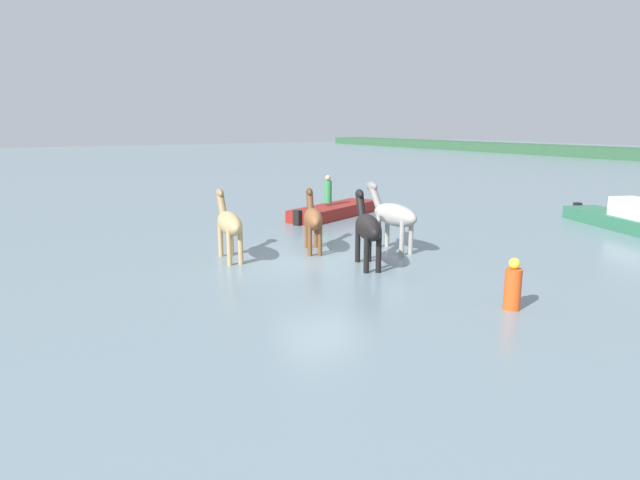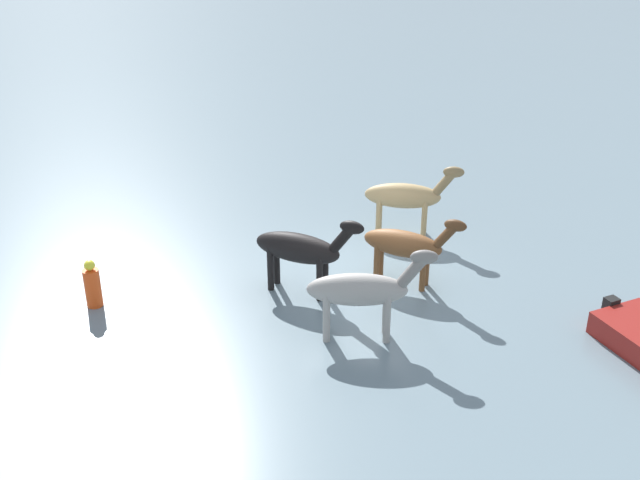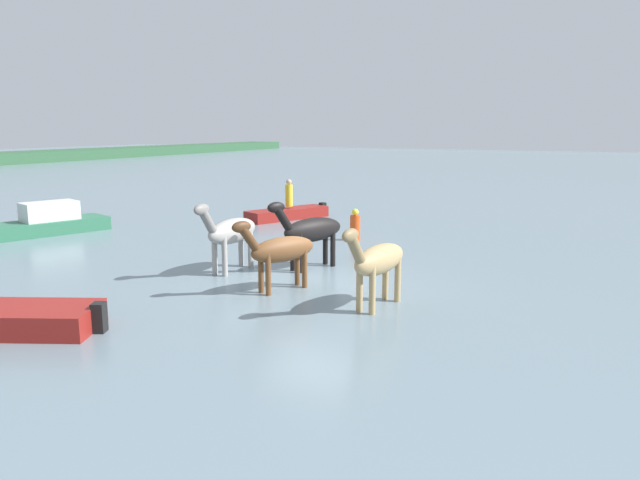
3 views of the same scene
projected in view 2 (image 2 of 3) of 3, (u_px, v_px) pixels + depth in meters
The scene contains 6 objects.
ground_plane at pixel (355, 275), 18.69m from camera, with size 186.19×186.19×0.00m, color slate.
horse_chestnut_trailing at pixel (406, 245), 17.87m from camera, with size 2.35×1.29×1.86m.
horse_rear_stallion at pixel (406, 196), 20.22m from camera, with size 2.55×0.84×1.97m.
horse_pinto_flank at pixel (301, 249), 17.48m from camera, with size 2.56×1.37×2.03m.
horse_lead at pixel (362, 290), 15.82m from camera, with size 2.64×0.64×2.06m.
buoy_channel_marker at pixel (93, 285), 17.23m from camera, with size 0.36×0.36×1.14m.
Camera 2 is at (0.71, 16.32, 9.15)m, focal length 43.68 mm.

